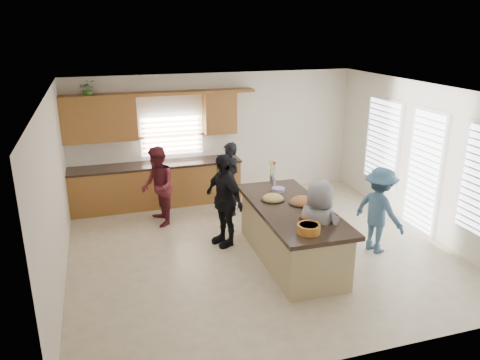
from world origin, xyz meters
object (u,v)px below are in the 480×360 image
object	(u,v)px
salad_bowl	(309,228)
woman_left_front	(224,200)
woman_right_front	(318,229)
woman_left_mid	(158,187)
island	(291,234)
woman_left_back	(230,179)
woman_right_back	(379,210)

from	to	relation	value
salad_bowl	woman_left_front	world-z (taller)	woman_left_front
salad_bowl	woman_right_front	distance (m)	0.55
woman_left_front	woman_right_front	size ratio (longest dim) A/B	1.07
woman_right_front	woman_left_front	bearing A→B (deg)	0.05
woman_left_mid	woman_left_front	bearing A→B (deg)	35.11
island	salad_bowl	xyz separation A→B (m)	(-0.17, -0.99, 0.57)
woman_left_mid	woman_left_back	bearing A→B (deg)	90.00
island	salad_bowl	bearing A→B (deg)	-98.44
woman_left_back	woman_right_front	bearing A→B (deg)	-4.30
woman_left_back	woman_right_front	distance (m)	2.92
woman_left_mid	woman_left_front	xyz separation A→B (m)	(1.00, -1.22, 0.06)
woman_left_front	woman_left_mid	bearing A→B (deg)	-161.37
salad_bowl	woman_left_front	xyz separation A→B (m)	(-0.75, 1.89, -0.17)
salad_bowl	woman_left_back	distance (m)	3.24
woman_left_back	woman_left_front	size ratio (longest dim) A/B	0.90
island	woman_left_front	distance (m)	1.34
woman_right_back	woman_left_front	bearing A→B (deg)	49.01
woman_left_mid	woman_right_back	size ratio (longest dim) A/B	1.04
salad_bowl	woman_right_front	xyz separation A→B (m)	(0.34, 0.37, -0.23)
island	woman_right_back	distance (m)	1.61
island	woman_left_mid	xyz separation A→B (m)	(-1.92, 2.12, 0.34)
woman_right_back	salad_bowl	bearing A→B (deg)	97.66
island	woman_left_back	xyz separation A→B (m)	(-0.43, 2.23, 0.31)
island	salad_bowl	distance (m)	1.16
salad_bowl	woman_left_mid	xyz separation A→B (m)	(-1.75, 3.11, -0.23)
woman_left_back	woman_left_front	distance (m)	1.42
salad_bowl	woman_right_front	world-z (taller)	woman_right_front
woman_left_front	woman_right_front	bearing A→B (deg)	14.92
woman_right_back	woman_right_front	distance (m)	1.47
salad_bowl	woman_left_mid	bearing A→B (deg)	119.37
woman_left_front	salad_bowl	bearing A→B (deg)	0.97
salad_bowl	woman_right_back	size ratio (longest dim) A/B	0.22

